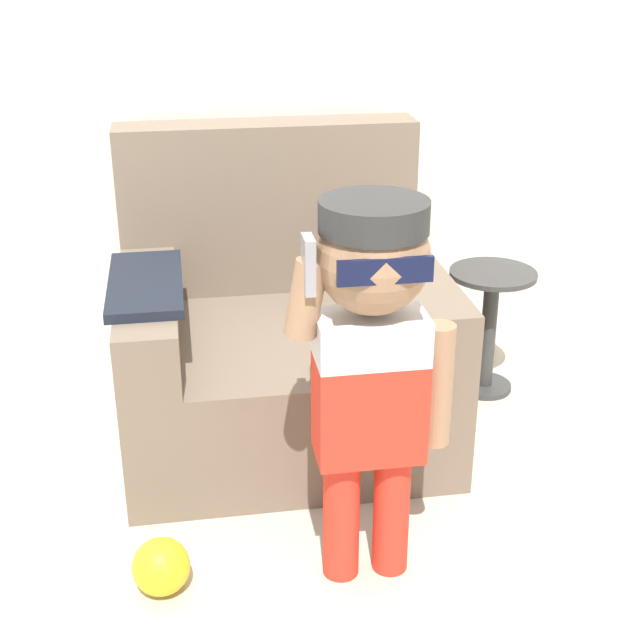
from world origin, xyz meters
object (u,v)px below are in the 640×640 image
(armchair, at_px, (280,336))
(toy_ball, at_px, (161,567))
(person_child, at_px, (372,339))
(side_table, at_px, (489,319))

(armchair, relative_size, toy_ball, 6.95)
(person_child, bearing_deg, side_table, 55.02)
(armchair, xyz_separation_m, person_child, (0.13, -0.81, 0.35))
(armchair, relative_size, person_child, 1.02)
(person_child, relative_size, toy_ball, 6.81)
(person_child, xyz_separation_m, side_table, (0.64, 0.92, -0.40))
(side_table, bearing_deg, armchair, -171.76)
(armchair, xyz_separation_m, toy_ball, (-0.41, -0.81, -0.25))
(armchair, relative_size, side_table, 2.24)
(person_child, bearing_deg, armchair, 98.81)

